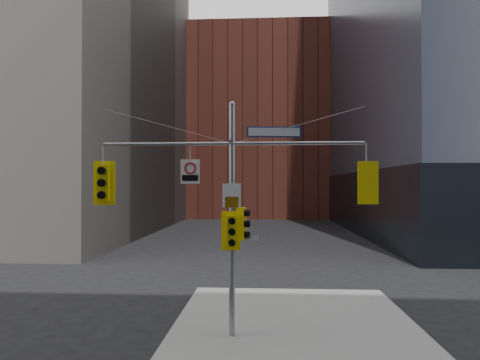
# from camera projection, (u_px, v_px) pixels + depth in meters

# --- Properties ---
(sidewalk_corner) EXTENTS (8.00, 8.00, 0.15)m
(sidewalk_corner) POSITION_uv_depth(u_px,v_px,m) (294.00, 319.00, 14.87)
(sidewalk_corner) COLOR gray
(sidewalk_corner) RESTS_ON ground
(brick_midrise) EXTENTS (26.00, 20.00, 28.00)m
(brick_midrise) POSITION_uv_depth(u_px,v_px,m) (259.00, 128.00, 69.07)
(brick_midrise) COLOR brown
(brick_midrise) RESTS_ON ground
(signal_assembly) EXTENTS (8.00, 0.80, 7.30)m
(signal_assembly) POSITION_uv_depth(u_px,v_px,m) (232.00, 195.00, 13.04)
(signal_assembly) COLOR #97999F
(signal_assembly) RESTS_ON ground
(traffic_light_west_arm) EXTENTS (0.66, 0.57, 1.39)m
(traffic_light_west_arm) POSITION_uv_depth(u_px,v_px,m) (103.00, 183.00, 13.29)
(traffic_light_west_arm) COLOR yellow
(traffic_light_west_arm) RESTS_ON ground
(traffic_light_east_arm) EXTENTS (0.61, 0.49, 1.28)m
(traffic_light_east_arm) POSITION_uv_depth(u_px,v_px,m) (366.00, 183.00, 12.81)
(traffic_light_east_arm) COLOR yellow
(traffic_light_east_arm) RESTS_ON ground
(traffic_light_pole_side) EXTENTS (0.43, 0.37, 0.99)m
(traffic_light_pole_side) POSITION_uv_depth(u_px,v_px,m) (242.00, 224.00, 13.01)
(traffic_light_pole_side) COLOR yellow
(traffic_light_pole_side) RESTS_ON ground
(traffic_light_pole_front) EXTENTS (0.56, 0.50, 1.19)m
(traffic_light_pole_front) POSITION_uv_depth(u_px,v_px,m) (231.00, 231.00, 12.76)
(traffic_light_pole_front) COLOR yellow
(traffic_light_pole_front) RESTS_ON ground
(street_sign_blade) EXTENTS (1.66, 0.20, 0.32)m
(street_sign_blade) POSITION_uv_depth(u_px,v_px,m) (274.00, 132.00, 12.99)
(street_sign_blade) COLOR navy
(street_sign_blade) RESTS_ON ground
(regulatory_sign_arm) EXTENTS (0.60, 0.10, 0.75)m
(regulatory_sign_arm) POSITION_uv_depth(u_px,v_px,m) (190.00, 171.00, 13.10)
(regulatory_sign_arm) COLOR silver
(regulatory_sign_arm) RESTS_ON ground
(regulatory_sign_pole) EXTENTS (0.56, 0.07, 0.73)m
(regulatory_sign_pole) POSITION_uv_depth(u_px,v_px,m) (232.00, 196.00, 12.92)
(regulatory_sign_pole) COLOR silver
(regulatory_sign_pole) RESTS_ON ground
(street_blade_ew) EXTENTS (0.74, 0.05, 0.15)m
(street_blade_ew) POSITION_uv_depth(u_px,v_px,m) (247.00, 238.00, 13.00)
(street_blade_ew) COLOR silver
(street_blade_ew) RESTS_ON ground
(street_blade_ns) EXTENTS (0.05, 0.76, 0.15)m
(street_blade_ns) POSITION_uv_depth(u_px,v_px,m) (233.00, 248.00, 13.47)
(street_blade_ns) COLOR #145926
(street_blade_ns) RESTS_ON ground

